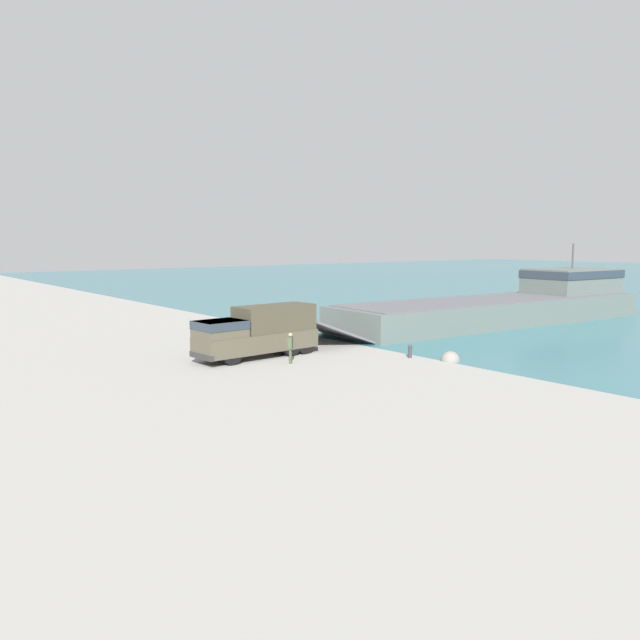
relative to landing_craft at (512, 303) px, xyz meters
name	(u,v)px	position (x,y,z in m)	size (l,w,h in m)	color
ground_plane	(291,347)	(-1.04, -23.60, -1.61)	(240.00, 240.00, 0.00)	gray
landing_craft	(512,303)	(0.00, 0.00, 0.00)	(10.03, 37.57, 6.91)	#56605B
military_truck	(258,331)	(0.71, -27.37, 0.02)	(2.74, 8.15, 3.16)	#4C4738
soldier_on_ramp	(290,346)	(3.52, -26.92, -0.55)	(0.47, 0.49, 1.82)	#3D4C33
mooring_bollard	(410,351)	(6.63, -20.10, -1.16)	(0.27, 0.27, 0.83)	#333338
shoreline_rock_a	(450,361)	(8.84, -18.93, -1.61)	(1.18, 1.18, 1.18)	gray
shoreline_rock_b	(309,334)	(-4.94, -19.11, -1.61)	(0.59, 0.59, 0.59)	gray
shoreline_rock_c	(304,331)	(-6.72, -18.20, -1.61)	(0.52, 0.52, 0.52)	#66605B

